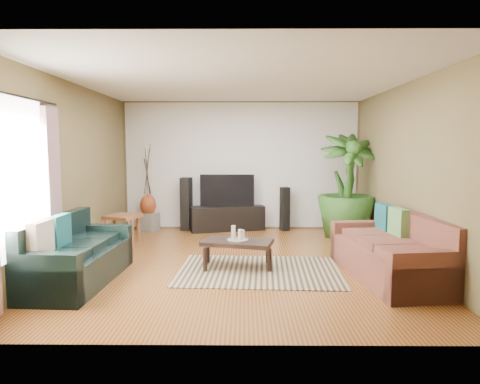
{
  "coord_description": "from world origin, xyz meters",
  "views": [
    {
      "loc": [
        0.06,
        -6.36,
        1.74
      ],
      "look_at": [
        0.0,
        0.2,
        1.05
      ],
      "focal_mm": 32.0,
      "sensor_mm": 36.0,
      "label": 1
    }
  ],
  "objects_px": {
    "tv_stand": "(227,218)",
    "television": "(227,190)",
    "coffee_table": "(238,254)",
    "speaker_left": "(186,204)",
    "potted_plant": "(347,186)",
    "side_table": "(123,230)",
    "sofa_right": "(390,246)",
    "pedestal": "(148,222)",
    "vase": "(148,205)",
    "speaker_right": "(285,209)",
    "sofa_left": "(78,250)"
  },
  "relations": [
    {
      "from": "tv_stand",
      "to": "television",
      "type": "bearing_deg",
      "value": 165.8
    },
    {
      "from": "coffee_table",
      "to": "speaker_left",
      "type": "relative_size",
      "value": 0.89
    },
    {
      "from": "potted_plant",
      "to": "side_table",
      "type": "distance_m",
      "value": 4.26
    },
    {
      "from": "tv_stand",
      "to": "side_table",
      "type": "xyz_separation_m",
      "value": [
        -1.8,
        -1.39,
        0.02
      ]
    },
    {
      "from": "sofa_right",
      "to": "pedestal",
      "type": "distance_m",
      "value": 5.13
    },
    {
      "from": "speaker_left",
      "to": "vase",
      "type": "relative_size",
      "value": 2.4
    },
    {
      "from": "sofa_right",
      "to": "speaker_right",
      "type": "relative_size",
      "value": 2.28
    },
    {
      "from": "tv_stand",
      "to": "potted_plant",
      "type": "relative_size",
      "value": 0.76
    },
    {
      "from": "coffee_table",
      "to": "pedestal",
      "type": "relative_size",
      "value": 2.72
    },
    {
      "from": "coffee_table",
      "to": "pedestal",
      "type": "distance_m",
      "value": 3.39
    },
    {
      "from": "pedestal",
      "to": "vase",
      "type": "distance_m",
      "value": 0.35
    },
    {
      "from": "coffee_table",
      "to": "television",
      "type": "bearing_deg",
      "value": 108.93
    },
    {
      "from": "sofa_left",
      "to": "pedestal",
      "type": "distance_m",
      "value": 3.51
    },
    {
      "from": "speaker_right",
      "to": "sofa_right",
      "type": "bearing_deg",
      "value": -89.56
    },
    {
      "from": "coffee_table",
      "to": "tv_stand",
      "type": "relative_size",
      "value": 0.64
    },
    {
      "from": "vase",
      "to": "sofa_right",
      "type": "bearing_deg",
      "value": -39.54
    },
    {
      "from": "tv_stand",
      "to": "speaker_right",
      "type": "distance_m",
      "value": 1.22
    },
    {
      "from": "potted_plant",
      "to": "television",
      "type": "bearing_deg",
      "value": 163.67
    },
    {
      "from": "sofa_right",
      "to": "potted_plant",
      "type": "bearing_deg",
      "value": 172.34
    },
    {
      "from": "speaker_left",
      "to": "side_table",
      "type": "relative_size",
      "value": 2.03
    },
    {
      "from": "pedestal",
      "to": "vase",
      "type": "xyz_separation_m",
      "value": [
        -0.0,
        0.0,
        0.35
      ]
    },
    {
      "from": "vase",
      "to": "side_table",
      "type": "distance_m",
      "value": 1.42
    },
    {
      "from": "side_table",
      "to": "pedestal",
      "type": "bearing_deg",
      "value": 84.19
    },
    {
      "from": "speaker_left",
      "to": "television",
      "type": "bearing_deg",
      "value": 14.92
    },
    {
      "from": "sofa_left",
      "to": "sofa_right",
      "type": "bearing_deg",
      "value": -83.68
    },
    {
      "from": "coffee_table",
      "to": "tv_stand",
      "type": "height_order",
      "value": "tv_stand"
    },
    {
      "from": "speaker_left",
      "to": "speaker_right",
      "type": "height_order",
      "value": "speaker_left"
    },
    {
      "from": "tv_stand",
      "to": "potted_plant",
      "type": "xyz_separation_m",
      "value": [
        2.33,
        -0.68,
        0.75
      ]
    },
    {
      "from": "vase",
      "to": "coffee_table",
      "type": "bearing_deg",
      "value": -55.57
    },
    {
      "from": "speaker_right",
      "to": "pedestal",
      "type": "bearing_deg",
      "value": 162.02
    },
    {
      "from": "sofa_right",
      "to": "tv_stand",
      "type": "xyz_separation_m",
      "value": [
        -2.29,
        3.26,
        -0.17
      ]
    },
    {
      "from": "speaker_left",
      "to": "pedestal",
      "type": "xyz_separation_m",
      "value": [
        -0.8,
        0.0,
        -0.37
      ]
    },
    {
      "from": "vase",
      "to": "speaker_right",
      "type": "bearing_deg",
      "value": 0.0
    },
    {
      "from": "potted_plant",
      "to": "coffee_table",
      "type": "bearing_deg",
      "value": -134.42
    },
    {
      "from": "tv_stand",
      "to": "pedestal",
      "type": "distance_m",
      "value": 1.66
    },
    {
      "from": "coffee_table",
      "to": "potted_plant",
      "type": "relative_size",
      "value": 0.49
    },
    {
      "from": "coffee_table",
      "to": "speaker_right",
      "type": "bearing_deg",
      "value": 84.94
    },
    {
      "from": "speaker_left",
      "to": "pedestal",
      "type": "height_order",
      "value": "speaker_left"
    },
    {
      "from": "sofa_right",
      "to": "side_table",
      "type": "bearing_deg",
      "value": -121.41
    },
    {
      "from": "sofa_right",
      "to": "pedestal",
      "type": "relative_size",
      "value": 5.76
    },
    {
      "from": "coffee_table",
      "to": "side_table",
      "type": "distance_m",
      "value": 2.5
    },
    {
      "from": "coffee_table",
      "to": "side_table",
      "type": "relative_size",
      "value": 1.8
    },
    {
      "from": "sofa_right",
      "to": "speaker_right",
      "type": "height_order",
      "value": "speaker_right"
    },
    {
      "from": "television",
      "to": "side_table",
      "type": "xyz_separation_m",
      "value": [
        -1.8,
        -1.39,
        -0.57
      ]
    },
    {
      "from": "sofa_left",
      "to": "potted_plant",
      "type": "bearing_deg",
      "value": -52.58
    },
    {
      "from": "coffee_table",
      "to": "vase",
      "type": "bearing_deg",
      "value": 138.07
    },
    {
      "from": "sofa_left",
      "to": "sofa_right",
      "type": "distance_m",
      "value": 4.08
    },
    {
      "from": "coffee_table",
      "to": "vase",
      "type": "relative_size",
      "value": 2.13
    },
    {
      "from": "side_table",
      "to": "tv_stand",
      "type": "bearing_deg",
      "value": 37.6
    },
    {
      "from": "television",
      "to": "side_table",
      "type": "relative_size",
      "value": 2.06
    }
  ]
}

